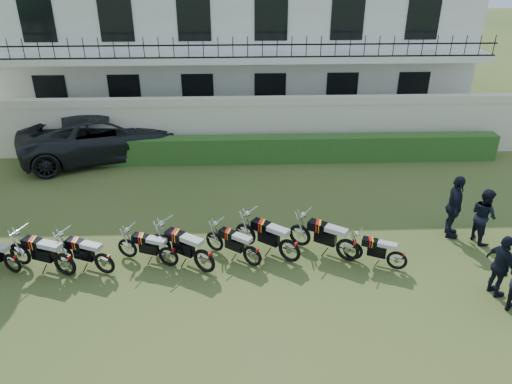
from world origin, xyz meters
TOP-DOWN VIEW (x-y plane):
  - ground at (0.00, 0.00)m, footprint 100.00×100.00m
  - perimeter_wall at (0.00, 8.00)m, footprint 30.00×0.35m
  - hedge at (1.00, 7.20)m, footprint 18.00×0.60m
  - building at (0.00, 13.96)m, footprint 20.40×9.60m
  - motorcycle_1 at (-5.67, 0.36)m, footprint 1.64×0.84m
  - motorcycle_2 at (-4.28, 0.19)m, footprint 1.95×0.92m
  - motorcycle_3 at (-3.31, 0.24)m, footprint 1.79×0.88m
  - motorcycle_4 at (-1.72, 0.51)m, footprint 1.71×0.79m
  - motorcycle_5 at (-0.77, 0.20)m, footprint 1.80×1.25m
  - motorcycle_6 at (0.46, 0.45)m, footprint 1.53×1.13m
  - motorcycle_7 at (1.45, 0.59)m, footprint 1.73×1.33m
  - motorcycle_8 at (2.99, 0.57)m, footprint 1.78×1.21m
  - motorcycle_9 at (4.19, 0.15)m, footprint 1.56×0.82m
  - suv at (-5.05, 7.94)m, footprint 6.82×4.78m
  - officer_2 at (6.30, -0.92)m, footprint 0.61×1.02m
  - officer_4 at (6.95, 1.46)m, footprint 0.77×0.90m
  - officer_5 at (6.20, 1.73)m, footprint 0.75×1.19m

SIDE VIEW (x-z plane):
  - ground at x=0.00m, z-range 0.00..0.00m
  - motorcycle_9 at x=4.19m, z-range -0.04..0.88m
  - motorcycle_1 at x=-5.67m, z-range -0.04..0.92m
  - motorcycle_4 at x=-1.72m, z-range -0.04..0.94m
  - motorcycle_6 at x=0.46m, z-range -0.04..0.95m
  - motorcycle_3 at x=-3.31m, z-range -0.04..0.99m
  - hedge at x=1.00m, z-range 0.00..1.00m
  - motorcycle_2 at x=-4.28m, z-range -0.04..1.08m
  - motorcycle_8 at x=2.99m, z-range -0.04..1.08m
  - motorcycle_7 at x=1.45m, z-range -0.04..1.09m
  - motorcycle_5 at x=-0.77m, z-range -0.04..1.10m
  - officer_4 at x=6.95m, z-range 0.00..1.62m
  - officer_2 at x=6.30m, z-range 0.00..1.63m
  - suv at x=-5.05m, z-range 0.00..1.73m
  - officer_5 at x=6.20m, z-range 0.00..1.89m
  - perimeter_wall at x=0.00m, z-range 0.02..2.32m
  - building at x=0.00m, z-range 0.01..7.41m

